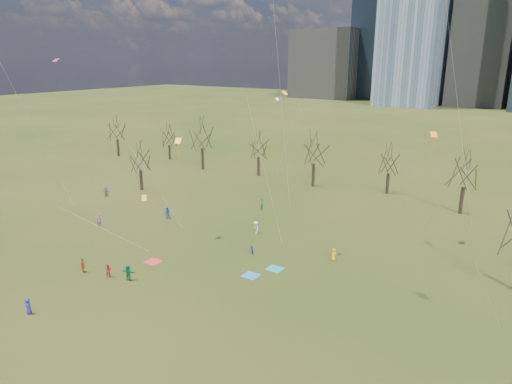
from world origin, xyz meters
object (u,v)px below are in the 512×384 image
Objects in this scene: blanket_navy at (251,275)px; person_2 at (109,271)px; blanket_teal at (275,269)px; blanket_crimson at (153,262)px; person_0 at (28,306)px; person_4 at (83,265)px.

person_2 is at bearing -144.44° from blanket_navy.
blanket_teal is at bearing 65.50° from blanket_navy.
blanket_crimson is 1.10× the size of person_0.
person_2 is at bearing -100.67° from blanket_crimson.
blanket_crimson is 1.02× the size of person_4.
person_2 is at bearing -139.46° from blanket_teal.
person_4 is at bearing -125.28° from blanket_crimson.
blanket_navy and blanket_crimson have the same top height.
person_4 reaches higher than person_0.
blanket_navy is 1.02× the size of person_4.
person_0 is 8.17m from person_4.
person_0 is (-1.21, -13.46, 0.71)m from blanket_crimson.
person_0 is at bearing -125.49° from blanket_navy.
blanket_teal is 13.35m from blanket_crimson.
person_0 is 0.99× the size of person_2.
blanket_navy is (-1.22, -2.69, 0.00)m from blanket_teal.
blanket_navy is 1.10× the size of person_0.
person_0 is (-11.93, -16.73, 0.71)m from blanket_navy.
person_4 reaches higher than blanket_navy.
person_4 is (-4.12, -5.83, 0.77)m from blanket_crimson.
blanket_teal is 2.95m from blanket_navy.
person_2 is (-12.90, -11.04, 0.72)m from blanket_teal.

